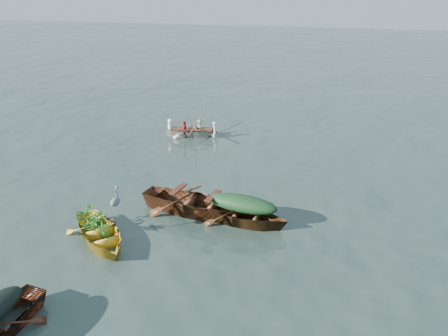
# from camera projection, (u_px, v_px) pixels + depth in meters

# --- Properties ---
(ground) EXTENTS (140.00, 140.00, 0.00)m
(ground) POSITION_uv_depth(u_px,v_px,m) (187.00, 227.00, 13.17)
(ground) COLOR #2F4239
(ground) RESTS_ON ground
(yellow_dinghy) EXTENTS (3.56, 3.40, 0.95)m
(yellow_dinghy) POSITION_uv_depth(u_px,v_px,m) (101.00, 241.00, 12.41)
(yellow_dinghy) COLOR gold
(yellow_dinghy) RESTS_ON ground
(green_tarp_boat) EXTENTS (4.14, 1.70, 0.92)m
(green_tarp_boat) POSITION_uv_depth(u_px,v_px,m) (242.00, 223.00, 13.37)
(green_tarp_boat) COLOR #492B11
(green_tarp_boat) RESTS_ON ground
(open_wooden_boat) EXTENTS (5.19, 2.21, 1.21)m
(open_wooden_boat) POSITION_uv_depth(u_px,v_px,m) (196.00, 214.00, 13.92)
(open_wooden_boat) COLOR brown
(open_wooden_boat) RESTS_ON ground
(rowed_boat) EXTENTS (3.68, 1.74, 0.80)m
(rowed_boat) POSITION_uv_depth(u_px,v_px,m) (193.00, 136.00, 21.07)
(rowed_boat) COLOR beige
(rowed_boat) RESTS_ON ground
(green_tarp_cover) EXTENTS (2.28, 0.93, 0.52)m
(green_tarp_cover) POSITION_uv_depth(u_px,v_px,m) (242.00, 202.00, 13.09)
(green_tarp_cover) COLOR #163719
(green_tarp_cover) RESTS_ON green_tarp_boat
(thwart_benches) EXTENTS (2.61, 1.26, 0.04)m
(thwart_benches) POSITION_uv_depth(u_px,v_px,m) (195.00, 196.00, 13.68)
(thwart_benches) COLOR #451B10
(thwart_benches) RESTS_ON open_wooden_boat
(heron) EXTENTS (0.48, 0.48, 0.92)m
(heron) POSITION_uv_depth(u_px,v_px,m) (116.00, 207.00, 12.36)
(heron) COLOR gray
(heron) RESTS_ON yellow_dinghy
(dinghy_weeds) EXTENTS (1.14, 1.12, 0.60)m
(dinghy_weeds) POSITION_uv_depth(u_px,v_px,m) (93.00, 209.00, 12.55)
(dinghy_weeds) COLOR #27741E
(dinghy_weeds) RESTS_ON yellow_dinghy
(rowers) EXTENTS (2.61, 1.42, 0.76)m
(rowers) POSITION_uv_depth(u_px,v_px,m) (192.00, 121.00, 20.76)
(rowers) COLOR silver
(rowers) RESTS_ON rowed_boat
(oars) EXTENTS (1.10, 2.67, 0.06)m
(oars) POSITION_uv_depth(u_px,v_px,m) (192.00, 128.00, 20.90)
(oars) COLOR #915837
(oars) RESTS_ON rowed_boat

